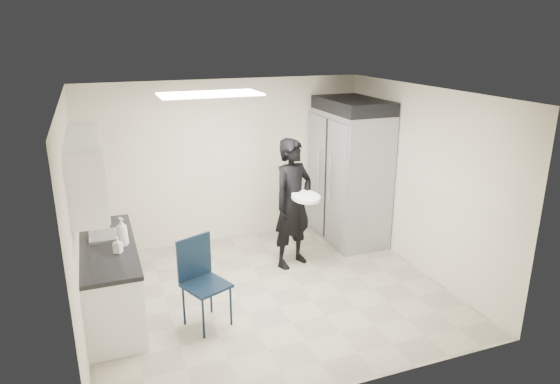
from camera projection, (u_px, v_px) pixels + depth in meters
name	position (u px, v px, depth m)	size (l,w,h in m)	color
floor	(270.00, 292.00, 6.59)	(4.50, 4.50, 0.00)	tan
ceiling	(268.00, 93.00, 5.79)	(4.50, 4.50, 0.00)	white
back_wall	(227.00, 162.00, 7.97)	(4.50, 4.50, 0.00)	beige
left_wall	(75.00, 223.00, 5.43)	(4.00, 4.00, 0.00)	beige
right_wall	(421.00, 181.00, 6.95)	(4.00, 4.00, 0.00)	beige
ceiling_panel	(210.00, 94.00, 5.95)	(1.20, 0.60, 0.02)	white
lower_counter	(111.00, 281.00, 5.97)	(0.60, 1.90, 0.86)	silver
countertop	(107.00, 246.00, 5.83)	(0.64, 1.95, 0.05)	black
sink	(108.00, 239.00, 6.07)	(0.42, 0.40, 0.14)	gray
faucet	(89.00, 230.00, 5.95)	(0.02, 0.02, 0.24)	silver
upper_cabinets	(86.00, 170.00, 5.50)	(0.35, 1.80, 0.75)	silver
towel_dispenser	(82.00, 164.00, 6.57)	(0.22, 0.30, 0.35)	black
notice_sticker_left	(76.00, 226.00, 5.54)	(0.00, 0.12, 0.07)	yellow
notice_sticker_right	(77.00, 223.00, 5.73)	(0.00, 0.12, 0.07)	yellow
commercial_fridge	(350.00, 177.00, 8.02)	(0.80, 1.35, 2.10)	gray
fridge_compressor	(353.00, 105.00, 7.66)	(0.80, 1.35, 0.20)	black
folding_chair	(206.00, 286.00, 5.70)	(0.46, 0.46, 1.03)	black
man_tuxedo	(293.00, 203.00, 7.11)	(0.69, 0.46, 1.89)	black
bucket_lid	(306.00, 197.00, 6.89)	(0.40, 0.40, 0.05)	white
soap_bottle_a	(122.00, 232.00, 5.75)	(0.13, 0.13, 0.34)	white
soap_bottle_b	(118.00, 245.00, 5.59)	(0.08, 0.09, 0.19)	#ACAAB6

